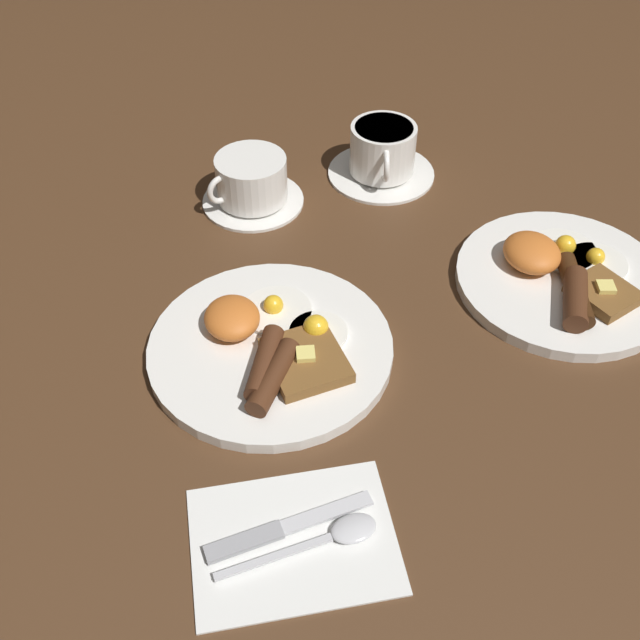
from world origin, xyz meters
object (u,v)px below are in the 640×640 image
object	(u,v)px
breakfast_plate_far	(563,277)
spoon	(336,535)
breakfast_plate_near	(271,346)
knife	(281,529)
teacup_near	(251,183)
teacup_far	(382,154)

from	to	relation	value
breakfast_plate_far	spoon	distance (m)	0.45
breakfast_plate_near	knife	size ratio (longest dim) A/B	1.70
breakfast_plate_near	knife	distance (m)	0.22
breakfast_plate_near	teacup_near	bearing A→B (deg)	172.70
knife	breakfast_plate_near	bearing A→B (deg)	73.15
breakfast_plate_near	teacup_near	xyz separation A→B (m)	(-0.29, 0.04, 0.02)
breakfast_plate_far	teacup_near	xyz separation A→B (m)	(-0.27, -0.33, 0.02)
breakfast_plate_near	spoon	world-z (taller)	breakfast_plate_near
breakfast_plate_near	breakfast_plate_far	bearing A→B (deg)	92.99
teacup_near	knife	distance (m)	0.51
teacup_near	breakfast_plate_far	bearing A→B (deg)	51.16
teacup_far	breakfast_plate_near	bearing A→B (deg)	-37.21
teacup_near	knife	size ratio (longest dim) A/B	0.88
breakfast_plate_near	spoon	bearing A→B (deg)	1.57
teacup_far	spoon	world-z (taller)	teacup_far
breakfast_plate_far	knife	distance (m)	0.48
breakfast_plate_near	knife	bearing A→B (deg)	-10.29
breakfast_plate_near	breakfast_plate_far	distance (m)	0.37
teacup_far	spoon	bearing A→B (deg)	-22.45
teacup_near	spoon	xyz separation A→B (m)	(0.53, -0.03, -0.02)
breakfast_plate_far	teacup_far	distance (m)	0.32
breakfast_plate_far	spoon	bearing A→B (deg)	-54.52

